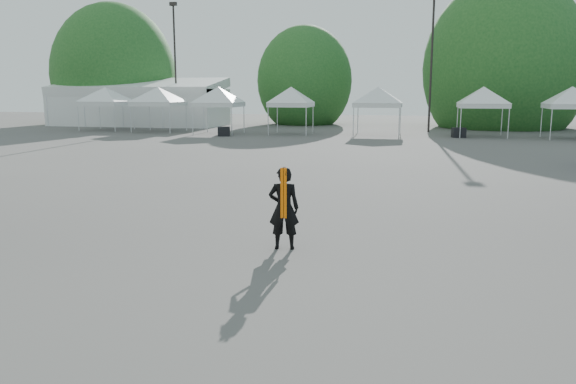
# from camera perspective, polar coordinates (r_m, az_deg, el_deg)

# --- Properties ---
(ground) EXTENTS (120.00, 120.00, 0.00)m
(ground) POSITION_cam_1_polar(r_m,az_deg,el_deg) (11.91, 2.82, -4.72)
(ground) COLOR #474442
(ground) RESTS_ON ground
(marquee) EXTENTS (15.00, 6.25, 4.23)m
(marquee) POSITION_cam_1_polar(r_m,az_deg,el_deg) (52.17, -14.87, 8.73)
(marquee) COLOR silver
(marquee) RESTS_ON ground
(light_pole_west) EXTENTS (0.60, 0.25, 10.30)m
(light_pole_west) POSITION_cam_1_polar(r_m,az_deg,el_deg) (49.60, -11.41, 13.20)
(light_pole_west) COLOR black
(light_pole_west) RESTS_ON ground
(light_pole_east) EXTENTS (0.60, 0.25, 9.80)m
(light_pole_east) POSITION_cam_1_polar(r_m,az_deg,el_deg) (43.42, 14.39, 13.19)
(light_pole_east) COLOR black
(light_pole_east) RESTS_ON ground
(tree_far_w) EXTENTS (4.80, 4.80, 7.30)m
(tree_far_w) POSITION_cam_1_polar(r_m,az_deg,el_deg) (56.72, -17.24, 11.31)
(tree_far_w) COLOR #382314
(tree_far_w) RESTS_ON ground
(tree_mid_w) EXTENTS (4.16, 4.16, 6.33)m
(tree_mid_w) POSITION_cam_1_polar(r_m,az_deg,el_deg) (52.30, 1.70, 11.22)
(tree_mid_w) COLOR #382314
(tree_mid_w) RESTS_ON ground
(tree_mid_e) EXTENTS (5.12, 5.12, 7.79)m
(tree_mid_e) POSITION_cam_1_polar(r_m,az_deg,el_deg) (50.86, 21.04, 11.61)
(tree_mid_e) COLOR #382314
(tree_mid_e) RESTS_ON ground
(tent_a) EXTENTS (4.58, 4.58, 3.88)m
(tent_a) POSITION_cam_1_polar(r_m,az_deg,el_deg) (46.42, -18.07, 9.77)
(tent_a) COLOR silver
(tent_a) RESTS_ON ground
(tent_b) EXTENTS (4.64, 4.64, 3.88)m
(tent_b) POSITION_cam_1_polar(r_m,az_deg,el_deg) (43.72, -13.06, 10.00)
(tent_b) COLOR silver
(tent_b) RESTS_ON ground
(tent_c) EXTENTS (4.33, 4.33, 3.88)m
(tent_c) POSITION_cam_1_polar(r_m,az_deg,el_deg) (40.71, -7.09, 10.18)
(tent_c) COLOR silver
(tent_c) RESTS_ON ground
(tent_d) EXTENTS (4.06, 4.06, 3.88)m
(tent_d) POSITION_cam_1_polar(r_m,az_deg,el_deg) (39.97, 0.32, 10.26)
(tent_d) COLOR silver
(tent_d) RESTS_ON ground
(tent_e) EXTENTS (4.57, 4.57, 3.88)m
(tent_e) POSITION_cam_1_polar(r_m,az_deg,el_deg) (39.68, 9.17, 10.13)
(tent_e) COLOR silver
(tent_e) RESTS_ON ground
(tent_f) EXTENTS (4.45, 4.45, 3.88)m
(tent_f) POSITION_cam_1_polar(r_m,az_deg,el_deg) (40.00, 19.26, 9.70)
(tent_f) COLOR silver
(tent_f) RESTS_ON ground
(tent_g) EXTENTS (4.25, 4.25, 3.88)m
(tent_g) POSITION_cam_1_polar(r_m,az_deg,el_deg) (40.41, 26.92, 9.16)
(tent_g) COLOR silver
(tent_g) RESTS_ON ground
(man) EXTENTS (0.66, 0.49, 1.64)m
(man) POSITION_cam_1_polar(r_m,az_deg,el_deg) (10.94, -0.43, -1.64)
(man) COLOR black
(man) RESTS_ON ground
(crate_west) EXTENTS (0.96, 0.83, 0.63)m
(crate_west) POSITION_cam_1_polar(r_m,az_deg,el_deg) (38.68, -6.53, 6.13)
(crate_west) COLOR black
(crate_west) RESTS_ON ground
(crate_mid) EXTENTS (0.95, 0.80, 0.65)m
(crate_mid) POSITION_cam_1_polar(r_m,az_deg,el_deg) (38.90, 16.95, 5.79)
(crate_mid) COLOR black
(crate_mid) RESTS_ON ground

